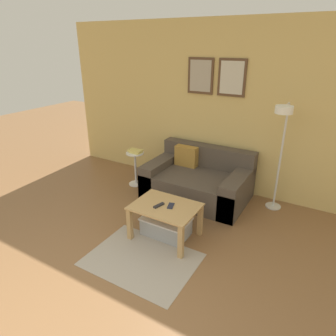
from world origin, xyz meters
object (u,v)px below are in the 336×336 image
object	(u,v)px
couch	(198,181)
remote_control	(159,205)
storage_bin	(166,226)
cell_phone	(171,206)
coffee_table	(165,212)
book_stack	(136,151)
side_table	(135,166)
floor_lamp	(281,136)

from	to	relation	value
couch	remote_control	bearing A→B (deg)	-87.59
storage_bin	cell_phone	xyz separation A→B (m)	(0.08, -0.02, 0.32)
coffee_table	book_stack	bearing A→B (deg)	138.76
storage_bin	coffee_table	bearing A→B (deg)	-70.20
storage_bin	side_table	distance (m)	1.54
storage_bin	remote_control	distance (m)	0.34
floor_lamp	remote_control	distance (m)	1.78
couch	coffee_table	world-z (taller)	couch
book_stack	remote_control	size ratio (longest dim) A/B	1.53
side_table	remote_control	xyz separation A→B (m)	(1.12, -1.07, 0.11)
couch	book_stack	distance (m)	1.12
coffee_table	couch	bearing A→B (deg)	95.46
couch	storage_bin	xyz separation A→B (m)	(0.09, -1.12, -0.14)
cell_phone	book_stack	bearing A→B (deg)	123.20
floor_lamp	remote_control	size ratio (longest dim) A/B	10.15
floor_lamp	cell_phone	size ratio (longest dim) A/B	10.88
coffee_table	cell_phone	bearing A→B (deg)	22.62
couch	storage_bin	size ratio (longest dim) A/B	2.60
book_stack	remote_control	bearing A→B (deg)	-43.97
side_table	remote_control	world-z (taller)	side_table
couch	cell_phone	bearing A→B (deg)	-81.43
couch	cell_phone	xyz separation A→B (m)	(0.17, -1.14, 0.18)
coffee_table	cell_phone	size ratio (longest dim) A/B	5.50
storage_bin	floor_lamp	bearing A→B (deg)	49.43
coffee_table	side_table	bearing A→B (deg)	139.21
book_stack	cell_phone	distance (m)	1.60
coffee_table	floor_lamp	xyz separation A→B (m)	(0.99, 1.22, 0.78)
coffee_table	cell_phone	world-z (taller)	cell_phone
floor_lamp	cell_phone	world-z (taller)	floor_lamp
storage_bin	cell_phone	size ratio (longest dim) A/B	4.14
couch	floor_lamp	size ratio (longest dim) A/B	0.99
remote_control	book_stack	bearing A→B (deg)	150.69
floor_lamp	remote_control	xyz separation A→B (m)	(-1.05, -1.26, -0.68)
floor_lamp	side_table	bearing A→B (deg)	-174.83
remote_control	cell_phone	distance (m)	0.14
couch	floor_lamp	bearing A→B (deg)	2.80
couch	book_stack	size ratio (longest dim) A/B	6.56
cell_phone	storage_bin	bearing A→B (deg)	147.56
book_stack	floor_lamp	bearing A→B (deg)	4.99
side_table	book_stack	size ratio (longest dim) A/B	2.46
storage_bin	floor_lamp	xyz separation A→B (m)	(1.00, 1.17, 1.01)
coffee_table	side_table	world-z (taller)	side_table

